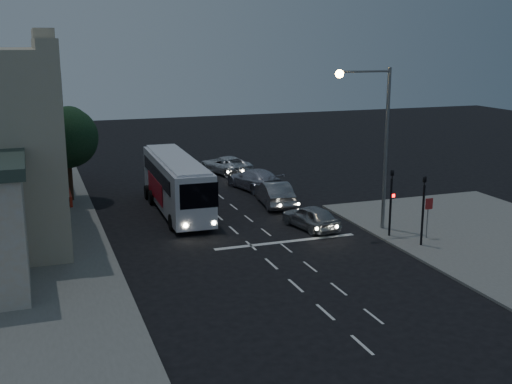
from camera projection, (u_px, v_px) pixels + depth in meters
name	position (u px, v px, depth m)	size (l,w,h in m)	color
ground	(264.00, 257.00, 31.89)	(120.00, 120.00, 0.00)	black
road_markings	(265.00, 236.00, 35.34)	(8.00, 30.55, 0.01)	silver
tour_bus	(176.00, 183.00, 40.04)	(2.69, 11.31, 3.46)	silver
car_suv	(311.00, 217.00, 36.60)	(1.64, 4.07, 1.39)	#A7A9AB
car_sedan_a	(275.00, 193.00, 41.80)	(1.68, 4.83, 1.59)	gray
car_sedan_b	(254.00, 179.00, 46.21)	(2.15, 5.28, 1.53)	#B7B6C3
car_sedan_c	(225.00, 165.00, 51.95)	(2.33, 5.06, 1.41)	silver
traffic_signal_main	(391.00, 195.00, 34.53)	(0.25, 0.35, 4.10)	black
traffic_signal_side	(424.00, 202.00, 32.95)	(0.18, 0.15, 4.10)	black
regulatory_sign	(428.00, 211.00, 34.35)	(0.45, 0.12, 2.20)	slate
streetlight	(376.00, 130.00, 34.99)	(3.32, 0.44, 9.00)	slate
street_tree	(67.00, 135.00, 41.93)	(4.00, 4.00, 6.20)	black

